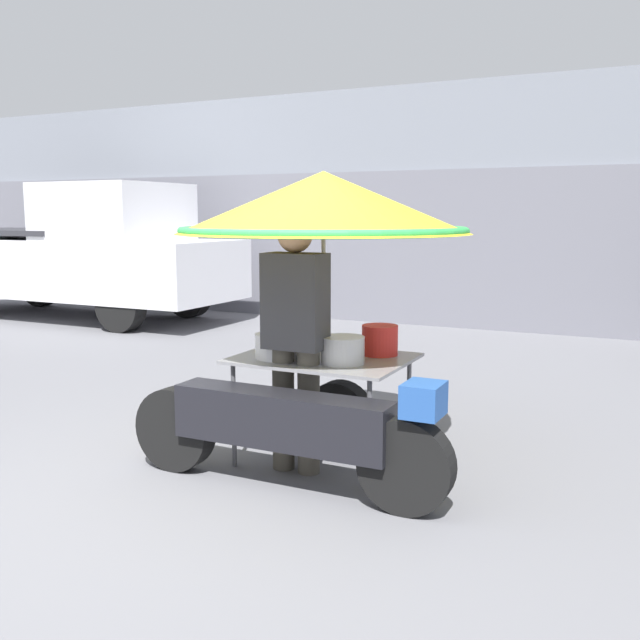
% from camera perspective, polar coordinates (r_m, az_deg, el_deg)
% --- Properties ---
extents(ground_plane, '(36.00, 36.00, 0.00)m').
position_cam_1_polar(ground_plane, '(4.23, -11.78, -14.23)').
color(ground_plane, slate).
extents(shopfront_building, '(28.00, 2.06, 3.45)m').
position_cam_1_polar(shopfront_building, '(11.24, 13.70, 8.73)').
color(shopfront_building, gray).
rests_on(shopfront_building, ground).
extents(vendor_motorcycle_cart, '(2.08, 1.87, 1.89)m').
position_cam_1_polar(vendor_motorcycle_cart, '(4.50, 0.02, 6.67)').
color(vendor_motorcycle_cart, black).
rests_on(vendor_motorcycle_cart, ground).
extents(vendor_person, '(0.38, 0.22, 1.60)m').
position_cam_1_polar(vendor_person, '(4.42, -1.97, -0.97)').
color(vendor_person, '#4C473D').
rests_on(vendor_person, ground).
extents(pickup_truck, '(5.37, 1.85, 2.07)m').
position_cam_1_polar(pickup_truck, '(11.72, -18.61, 4.91)').
color(pickup_truck, black).
rests_on(pickup_truck, ground).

